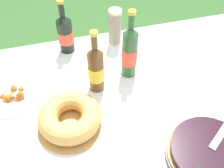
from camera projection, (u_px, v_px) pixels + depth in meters
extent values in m
cube|color=brown|center=(157.00, 105.00, 1.17)|extent=(1.73, 1.18, 0.03)
cylinder|color=brown|center=(6.00, 106.00, 1.65)|extent=(0.06, 0.06, 0.72)
cylinder|color=brown|center=(220.00, 63.00, 1.95)|extent=(0.06, 0.06, 0.72)
cube|color=white|center=(158.00, 102.00, 1.15)|extent=(1.74, 1.19, 0.00)
cube|color=white|center=(120.00, 38.00, 1.59)|extent=(1.74, 0.00, 0.10)
cylinder|color=#38383D|center=(208.00, 155.00, 0.96)|extent=(0.33, 0.33, 0.02)
cylinder|color=tan|center=(209.00, 153.00, 0.95)|extent=(0.32, 0.32, 0.01)
cylinder|color=black|center=(210.00, 151.00, 0.93)|extent=(0.30, 0.30, 0.03)
cube|color=silver|center=(222.00, 132.00, 0.97)|extent=(0.17, 0.13, 0.00)
cylinder|color=tan|center=(71.00, 123.00, 1.07)|extent=(0.30, 0.30, 0.01)
torus|color=tan|center=(70.00, 117.00, 1.03)|extent=(0.27, 0.27, 0.09)
cylinder|color=beige|center=(115.00, 36.00, 1.43)|extent=(0.07, 0.07, 0.09)
cylinder|color=beige|center=(115.00, 34.00, 1.42)|extent=(0.07, 0.07, 0.09)
cylinder|color=beige|center=(115.00, 32.00, 1.41)|extent=(0.07, 0.07, 0.09)
cylinder|color=beige|center=(115.00, 30.00, 1.40)|extent=(0.07, 0.07, 0.09)
cylinder|color=beige|center=(115.00, 28.00, 1.39)|extent=(0.07, 0.07, 0.09)
cylinder|color=beige|center=(115.00, 26.00, 1.38)|extent=(0.07, 0.07, 0.09)
cylinder|color=beige|center=(115.00, 24.00, 1.37)|extent=(0.07, 0.07, 0.09)
cylinder|color=beige|center=(115.00, 22.00, 1.36)|extent=(0.07, 0.07, 0.09)
cylinder|color=beige|center=(115.00, 20.00, 1.35)|extent=(0.07, 0.07, 0.09)
cylinder|color=beige|center=(115.00, 18.00, 1.35)|extent=(0.07, 0.07, 0.09)
torus|color=beige|center=(115.00, 10.00, 1.31)|extent=(0.07, 0.07, 0.01)
cylinder|color=#2D562D|center=(129.00, 55.00, 1.20)|extent=(0.07, 0.07, 0.24)
cylinder|color=#E54C38|center=(129.00, 56.00, 1.20)|extent=(0.08, 0.08, 0.09)
cone|color=#2D562D|center=(131.00, 31.00, 1.10)|extent=(0.07, 0.07, 0.04)
cylinder|color=#2D562D|center=(132.00, 21.00, 1.07)|extent=(0.03, 0.03, 0.06)
cylinder|color=gold|center=(132.00, 12.00, 1.04)|extent=(0.03, 0.03, 0.02)
cylinder|color=brown|center=(96.00, 72.00, 1.14)|extent=(0.07, 0.07, 0.21)
cylinder|color=yellow|center=(96.00, 73.00, 1.15)|extent=(0.08, 0.08, 0.08)
cone|color=brown|center=(95.00, 51.00, 1.06)|extent=(0.07, 0.07, 0.04)
cylinder|color=brown|center=(94.00, 41.00, 1.02)|extent=(0.03, 0.03, 0.06)
cylinder|color=gold|center=(94.00, 33.00, 0.99)|extent=(0.03, 0.03, 0.02)
cylinder|color=black|center=(66.00, 36.00, 1.35)|extent=(0.08, 0.08, 0.19)
cylinder|color=#E54C38|center=(66.00, 37.00, 1.36)|extent=(0.08, 0.08, 0.07)
cone|color=black|center=(63.00, 18.00, 1.27)|extent=(0.08, 0.08, 0.04)
cylinder|color=black|center=(61.00, 9.00, 1.24)|extent=(0.03, 0.03, 0.06)
cylinder|color=gold|center=(60.00, 2.00, 1.21)|extent=(0.03, 0.03, 0.02)
cylinder|color=white|center=(12.00, 98.00, 1.16)|extent=(0.24, 0.24, 0.01)
torus|color=white|center=(11.00, 97.00, 1.16)|extent=(0.23, 0.23, 0.01)
cone|color=#C9541A|center=(17.00, 98.00, 1.15)|extent=(0.03, 0.03, 0.03)
cone|color=#B1631F|center=(11.00, 94.00, 1.14)|extent=(0.05, 0.05, 0.05)
cone|color=#A9520A|center=(13.00, 86.00, 1.18)|extent=(0.04, 0.04, 0.04)
cone|color=#B45111|center=(3.00, 96.00, 1.15)|extent=(0.04, 0.04, 0.02)
cone|color=#BF5809|center=(21.00, 87.00, 1.19)|extent=(0.05, 0.04, 0.04)
cone|color=#AC4F1A|center=(20.00, 95.00, 1.13)|extent=(0.05, 0.06, 0.03)
cone|color=#AD4009|center=(6.00, 99.00, 1.13)|extent=(0.05, 0.05, 0.04)
cone|color=#C2761D|center=(5.00, 97.00, 1.13)|extent=(0.05, 0.05, 0.03)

